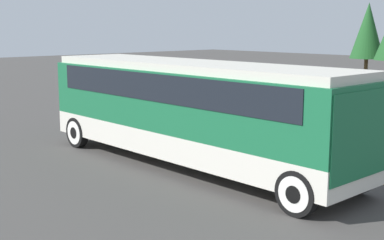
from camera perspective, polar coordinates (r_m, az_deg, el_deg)
The scene contains 5 objects.
ground_plane at distance 15.93m, azimuth 0.00°, elevation -4.92°, with size 120.00×120.00×0.00m, color #423F3D.
tour_bus at distance 15.49m, azimuth 0.24°, elevation 1.67°, with size 11.05×2.70×3.08m.
parked_car_near at distance 22.96m, azimuth -0.15°, elevation 1.46°, with size 4.40×1.86×1.40m.
parked_car_mid at distance 19.90m, azimuth 19.76°, elevation -0.60°, with size 4.06×1.83×1.31m.
tree_right at distance 42.05m, azimuth 18.25°, elevation 9.03°, with size 2.47×2.47×5.87m.
Camera 1 is at (11.38, -10.39, 4.06)m, focal length 50.00 mm.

